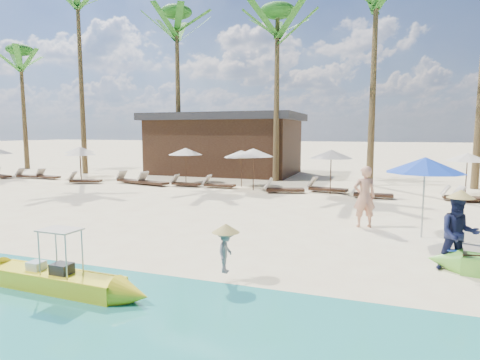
% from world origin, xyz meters
% --- Properties ---
extents(ground, '(240.00, 240.00, 0.00)m').
position_xyz_m(ground, '(0.00, 0.00, 0.00)').
color(ground, '#F9EBB8').
rests_on(ground, ground).
extents(wet_sand_strip, '(240.00, 4.50, 0.01)m').
position_xyz_m(wet_sand_strip, '(0.00, -5.00, 0.00)').
color(wet_sand_strip, tan).
rests_on(wet_sand_strip, ground).
extents(yellow_canoe, '(4.63, 0.69, 1.20)m').
position_xyz_m(yellow_canoe, '(-3.05, -3.86, 0.20)').
color(yellow_canoe, yellow).
rests_on(yellow_canoe, ground).
extents(tourist, '(0.83, 0.69, 1.94)m').
position_xyz_m(tourist, '(2.26, 3.43, 0.97)').
color(tourist, tan).
rests_on(tourist, ground).
extents(vendor_green, '(0.85, 0.68, 1.66)m').
position_xyz_m(vendor_green, '(4.33, -0.15, 0.83)').
color(vendor_green, '#141939').
rests_on(vendor_green, ground).
extents(vendor_yellow, '(0.38, 0.60, 0.88)m').
position_xyz_m(vendor_yellow, '(-0.16, -2.34, 0.62)').
color(vendor_yellow, gray).
rests_on(vendor_yellow, ground).
extents(blue_umbrella, '(2.13, 2.13, 2.29)m').
position_xyz_m(blue_umbrella, '(3.88, 2.64, 2.07)').
color(blue_umbrella, '#99999E').
rests_on(blue_umbrella, ground).
extents(lounger_0_right, '(1.86, 0.99, 0.60)m').
position_xyz_m(lounger_0_right, '(-20.78, 9.78, 0.20)').
color(lounger_0_right, '#3A2617').
rests_on(lounger_0_right, ground).
extents(resort_parasol_1, '(1.97, 1.97, 2.03)m').
position_xyz_m(resort_parasol_1, '(-16.35, 12.16, 1.83)').
color(resort_parasol_1, '#3A2617').
rests_on(resort_parasol_1, ground).
extents(lounger_1_left, '(1.73, 0.68, 0.57)m').
position_xyz_m(lounger_1_left, '(-18.95, 10.27, 0.19)').
color(lounger_1_left, '#3A2617').
rests_on(lounger_1_left, ground).
extents(lounger_1_right, '(1.78, 0.74, 0.59)m').
position_xyz_m(lounger_1_right, '(-17.45, 10.38, 0.20)').
color(lounger_1_right, '#3A2617').
rests_on(lounger_1_right, ground).
extents(resort_parasol_2, '(1.90, 1.90, 1.96)m').
position_xyz_m(resort_parasol_2, '(-14.82, 10.47, 1.76)').
color(resort_parasol_2, '#3A2617').
rests_on(resort_parasol_2, ground).
extents(lounger_2_left, '(1.92, 1.14, 0.62)m').
position_xyz_m(lounger_2_left, '(-13.61, 9.25, 0.21)').
color(lounger_2_left, '#3A2617').
rests_on(lounger_2_left, ground).
extents(resort_parasol_3, '(2.01, 2.01, 2.07)m').
position_xyz_m(resort_parasol_3, '(-8.12, 11.52, 1.86)').
color(resort_parasol_3, '#3A2617').
rests_on(resort_parasol_3, ground).
extents(lounger_3_left, '(1.99, 1.01, 0.65)m').
position_xyz_m(lounger_3_left, '(-11.19, 10.27, 0.22)').
color(lounger_3_left, '#3A2617').
rests_on(lounger_3_left, ground).
extents(lounger_3_right, '(2.04, 1.03, 0.66)m').
position_xyz_m(lounger_3_right, '(-9.44, 9.87, 0.22)').
color(lounger_3_right, '#3A2617').
rests_on(lounger_3_right, ground).
extents(resort_parasol_4, '(1.94, 1.94, 2.00)m').
position_xyz_m(resort_parasol_4, '(-4.49, 11.08, 1.80)').
color(resort_parasol_4, '#3A2617').
rests_on(resort_parasol_4, ground).
extents(lounger_4_left, '(1.69, 0.55, 0.57)m').
position_xyz_m(lounger_4_left, '(-7.51, 10.13, 0.19)').
color(lounger_4_left, '#3A2617').
rests_on(lounger_4_left, ground).
extents(lounger_4_right, '(1.76, 0.55, 0.60)m').
position_xyz_m(lounger_4_right, '(-5.54, 10.18, 0.20)').
color(lounger_4_right, '#3A2617').
rests_on(lounger_4_right, ground).
extents(resort_parasol_5, '(2.10, 2.10, 2.16)m').
position_xyz_m(resort_parasol_5, '(-3.46, 9.97, 1.95)').
color(resort_parasol_5, '#3A2617').
rests_on(resort_parasol_5, ground).
extents(lounger_5_left, '(2.05, 1.18, 0.66)m').
position_xyz_m(lounger_5_left, '(-1.83, 9.54, 0.22)').
color(lounger_5_left, '#3A2617').
rests_on(lounger_5_left, ground).
extents(resort_parasol_6, '(2.09, 2.09, 2.15)m').
position_xyz_m(resort_parasol_6, '(0.45, 10.01, 1.94)').
color(resort_parasol_6, '#3A2617').
rests_on(resort_parasol_6, ground).
extents(lounger_6_left, '(2.04, 0.93, 0.67)m').
position_xyz_m(lounger_6_left, '(0.16, 10.45, 0.22)').
color(lounger_6_left, '#3A2617').
rests_on(lounger_6_left, ground).
extents(lounger_6_right, '(1.82, 0.59, 0.62)m').
position_xyz_m(lounger_6_right, '(2.31, 9.36, 0.21)').
color(lounger_6_right, '#3A2617').
rests_on(lounger_6_right, ground).
extents(resort_parasol_7, '(1.97, 1.97, 2.03)m').
position_xyz_m(resort_parasol_7, '(6.54, 11.60, 1.83)').
color(resort_parasol_7, '#3A2617').
rests_on(resort_parasol_7, ground).
extents(lounger_7_left, '(1.74, 0.55, 0.59)m').
position_xyz_m(lounger_7_left, '(6.05, 9.91, 0.20)').
color(lounger_7_left, '#3A2617').
rests_on(lounger_7_left, ground).
extents(lounger_7_right, '(1.92, 1.03, 0.62)m').
position_xyz_m(lounger_7_right, '(6.53, 9.66, 0.21)').
color(lounger_7_right, '#3A2617').
rests_on(lounger_7_right, ground).
extents(palm_0, '(2.08, 2.08, 9.90)m').
position_xyz_m(palm_0, '(-24.62, 15.48, 8.11)').
color(palm_0, brown).
rests_on(palm_0, ground).
extents(palm_1, '(2.08, 2.08, 13.60)m').
position_xyz_m(palm_1, '(-17.59, 14.06, 10.82)').
color(palm_1, brown).
rests_on(palm_1, ground).
extents(palm_2, '(2.08, 2.08, 11.33)m').
position_xyz_m(palm_2, '(-10.45, 15.08, 9.18)').
color(palm_2, brown).
rests_on(palm_2, ground).
extents(palm_3, '(2.08, 2.08, 10.52)m').
position_xyz_m(palm_3, '(-3.36, 14.27, 8.58)').
color(palm_3, brown).
rests_on(palm_3, ground).
extents(palm_4, '(2.08, 2.08, 11.70)m').
position_xyz_m(palm_4, '(2.15, 14.01, 9.45)').
color(palm_4, brown).
rests_on(palm_4, ground).
extents(pavilion_west, '(10.80, 6.60, 4.30)m').
position_xyz_m(pavilion_west, '(-8.00, 17.50, 2.19)').
color(pavilion_west, '#3A2617').
rests_on(pavilion_west, ground).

